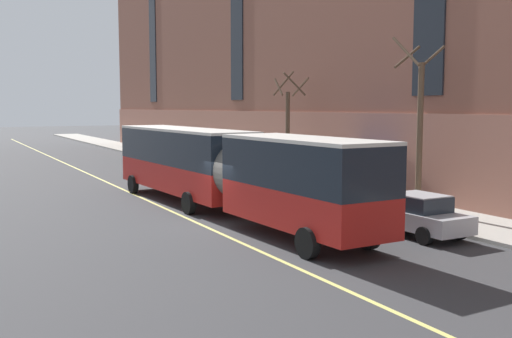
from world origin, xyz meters
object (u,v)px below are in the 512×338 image
parked_car_silver_3 (416,215)px  parked_car_green_5 (188,163)px  city_bus (221,166)px  fire_hydrant (332,192)px  street_tree_far_uptown (288,126)px  street_tree_mid_block (419,125)px  parked_car_green_4 (140,151)px  parked_car_black_0 (260,178)px

parked_car_silver_3 → parked_car_green_5: 22.80m
city_bus → parked_car_green_5: (4.50, 15.47, -1.34)m
fire_hydrant → street_tree_far_uptown: bearing=77.1°
street_tree_mid_block → parked_car_silver_3: bearing=-133.2°
parked_car_silver_3 → parked_car_green_4: bearing=89.7°
parked_car_black_0 → parked_car_green_5: 10.35m
parked_car_black_0 → fire_hydrant: (1.62, -4.61, -0.29)m
parked_car_silver_3 → street_tree_far_uptown: 15.44m
parked_car_black_0 → street_tree_mid_block: bearing=-70.6°
parked_car_green_4 → parked_car_green_5: 12.34m
parked_car_black_0 → street_tree_mid_block: size_ratio=0.60×
parked_car_green_5 → street_tree_mid_block: size_ratio=0.63×
parked_car_black_0 → street_tree_far_uptown: street_tree_far_uptown is taller
parked_car_silver_3 → fire_hydrant: size_ratio=6.09×
city_bus → street_tree_far_uptown: 10.96m
street_tree_far_uptown → fire_hydrant: (-1.59, -6.95, -3.07)m
parked_car_green_4 → city_bus: bearing=-99.6°
city_bus → parked_car_silver_3: city_bus is taller
city_bus → parked_car_green_5: bearing=73.8°
street_tree_mid_block → street_tree_far_uptown: 11.29m
parked_car_green_5 → fire_hydrant: (1.80, -14.95, -0.29)m
parked_car_green_4 → street_tree_far_uptown: bearing=-81.1°
parked_car_green_4 → parked_car_green_5: (-0.22, -12.34, 0.00)m
fire_hydrant → parked_car_green_4: bearing=93.3°
parked_car_green_5 → city_bus: bearing=-106.2°
street_tree_mid_block → fire_hydrant: (-1.53, 4.33, -3.44)m
parked_car_green_5 → street_tree_far_uptown: street_tree_far_uptown is taller
parked_car_silver_3 → fire_hydrant: 8.06m
street_tree_mid_block → city_bus: bearing=154.0°
city_bus → fire_hydrant: bearing=4.7°
street_tree_mid_block → fire_hydrant: size_ratio=10.60×
parked_car_green_4 → street_tree_mid_block: size_ratio=0.63×
parked_car_black_0 → parked_car_silver_3: same height
city_bus → street_tree_mid_block: bearing=-26.0°
parked_car_green_4 → street_tree_mid_block: (3.11, -31.62, 3.15)m
parked_car_green_5 → fire_hydrant: size_ratio=6.69×
parked_car_green_4 → fire_hydrant: size_ratio=6.71×
parked_car_black_0 → fire_hydrant: parked_car_black_0 is taller
city_bus → street_tree_far_uptown: street_tree_far_uptown is taller
city_bus → parked_car_silver_3: 8.72m
parked_car_green_4 → parked_car_silver_3: bearing=-90.3°
parked_car_green_4 → fire_hydrant: 27.34m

